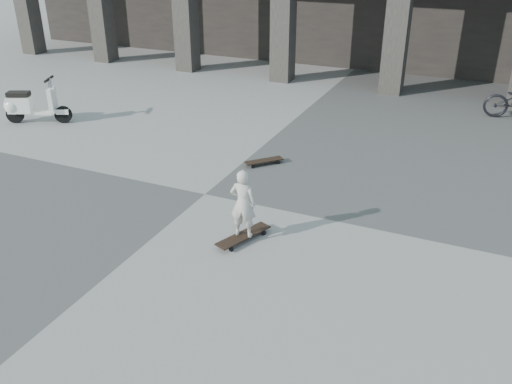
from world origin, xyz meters
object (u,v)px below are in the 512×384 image
at_px(longboard, 243,236).
at_px(skateboard_spare, 264,161).
at_px(child, 243,203).
at_px(scooter, 26,105).

bearing_deg(longboard, skateboard_spare, 38.82).
relative_size(skateboard_spare, child, 0.67).
height_order(child, scooter, child).
height_order(longboard, child, child).
distance_m(longboard, skateboard_spare, 3.14).
bearing_deg(child, longboard, 172.35).
bearing_deg(skateboard_spare, child, -119.99).
distance_m(longboard, scooter, 8.19).
relative_size(longboard, scooter, 0.66).
xyz_separation_m(child, scooter, (-7.59, 3.04, -0.21)).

